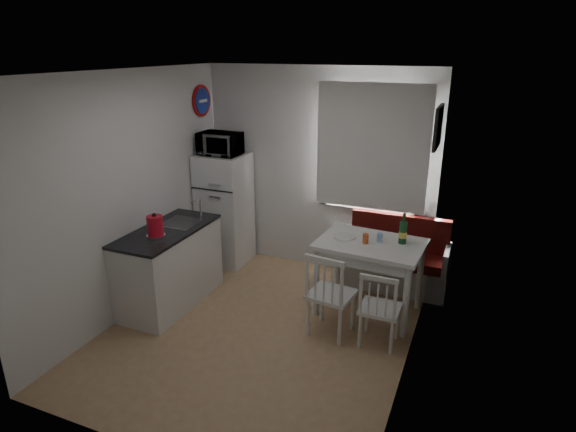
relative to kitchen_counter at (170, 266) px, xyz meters
name	(u,v)px	position (x,y,z in m)	size (l,w,h in m)	color
floor	(260,330)	(1.20, -0.16, -0.46)	(3.00, 3.50, 0.02)	#A67C58
ceiling	(254,72)	(1.20, -0.16, 2.14)	(3.00, 3.50, 0.02)	white
wall_back	(318,171)	(1.20, 1.59, 0.84)	(3.00, 0.02, 2.60)	white
wall_front	(137,296)	(1.20, -1.91, 0.84)	(3.00, 0.02, 2.60)	white
wall_left	(131,195)	(-0.30, -0.16, 0.84)	(0.02, 3.50, 2.60)	white
wall_right	(417,235)	(2.70, -0.16, 0.84)	(0.02, 3.50, 2.60)	white
window	(373,151)	(1.90, 1.56, 1.17)	(1.22, 0.06, 1.47)	white
curtain	(372,148)	(1.90, 1.49, 1.22)	(1.35, 0.02, 1.50)	white
kitchen_counter	(170,266)	(0.00, 0.00, 0.00)	(0.62, 1.32, 1.16)	white
wall_sign	(202,101)	(-0.27, 1.29, 1.69)	(0.40, 0.40, 0.03)	#1A319E
picture_frame	(438,127)	(2.67, 0.94, 1.59)	(0.04, 0.52, 0.42)	black
bench	(395,265)	(2.31, 1.35, -0.16)	(1.24, 0.48, 0.89)	white
dining_table	(370,250)	(2.14, 0.66, 0.28)	(1.16, 0.85, 0.83)	white
chair_left	(329,287)	(1.89, 0.00, 0.11)	(0.48, 0.46, 0.49)	white
chair_right	(379,303)	(2.39, 0.01, 0.04)	(0.38, 0.36, 0.43)	white
fridge	(225,209)	(0.02, 1.24, 0.29)	(0.60, 0.60, 1.49)	white
microwave	(220,144)	(0.02, 1.19, 1.18)	(0.52, 0.35, 0.29)	white
kettle	(155,226)	(0.05, -0.25, 0.58)	(0.20, 0.20, 0.26)	red
wine_bottle	(403,228)	(2.45, 0.76, 0.54)	(0.08, 0.08, 0.34)	#164622
drinking_glass_orange	(366,239)	(2.09, 0.61, 0.43)	(0.06, 0.06, 0.11)	#C85221
drinking_glass_blue	(380,238)	(2.22, 0.71, 0.42)	(0.06, 0.06, 0.10)	#88AFE7
plate	(344,237)	(1.84, 0.68, 0.39)	(0.24, 0.24, 0.02)	white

